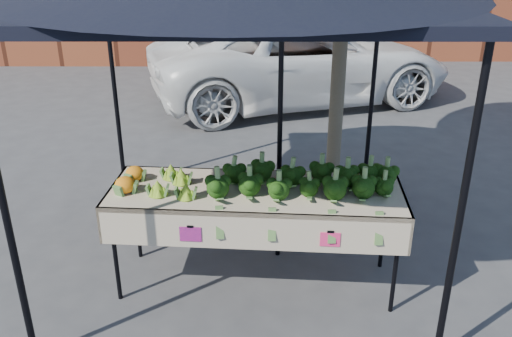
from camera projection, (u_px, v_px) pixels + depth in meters
name	position (u px, v px, depth m)	size (l,w,h in m)	color
ground	(260.00, 279.00, 4.84)	(90.00, 90.00, 0.00)	#37373A
table	(256.00, 237.00, 4.62)	(2.45, 0.97, 0.90)	beige
canopy	(239.00, 115.00, 4.72)	(3.16, 3.16, 2.74)	black
broccoli_heap	(304.00, 176.00, 4.42)	(1.57, 0.54, 0.22)	black
romanesco_cluster	(174.00, 178.00, 4.44)	(0.40, 0.54, 0.17)	#8DC12D
cauliflower_pair	(130.00, 178.00, 4.47)	(0.20, 0.40, 0.15)	orange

